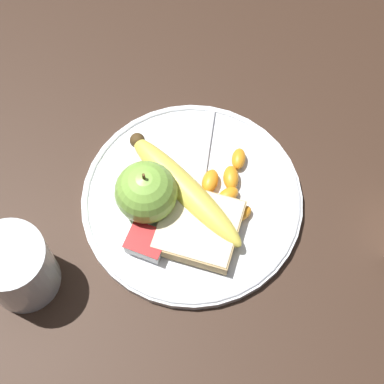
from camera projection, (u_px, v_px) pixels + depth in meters
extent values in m
plane|color=#332116|center=(192.00, 203.00, 0.81)|extent=(3.00, 3.00, 0.00)
cylinder|color=silver|center=(192.00, 201.00, 0.80)|extent=(0.28, 0.28, 0.01)
torus|color=silver|center=(192.00, 199.00, 0.80)|extent=(0.27, 0.27, 0.01)
cylinder|color=silver|center=(17.00, 267.00, 0.72)|extent=(0.08, 0.08, 0.09)
cylinder|color=orange|center=(19.00, 269.00, 0.73)|extent=(0.07, 0.07, 0.07)
sphere|color=#84BC47|center=(146.00, 192.00, 0.76)|extent=(0.08, 0.08, 0.08)
cylinder|color=brown|center=(144.00, 177.00, 0.72)|extent=(0.00, 0.00, 0.01)
ellipsoid|color=#E0CC4C|center=(186.00, 189.00, 0.78)|extent=(0.19, 0.12, 0.04)
sphere|color=#473319|center=(137.00, 140.00, 0.81)|extent=(0.02, 0.02, 0.02)
cube|color=tan|center=(198.00, 227.00, 0.77)|extent=(0.10, 0.10, 0.02)
cube|color=beige|center=(198.00, 227.00, 0.77)|extent=(0.10, 0.09, 0.02)
cube|color=#B2B2B7|center=(204.00, 158.00, 0.82)|extent=(0.04, 0.14, 0.00)
cube|color=#B2B2B7|center=(193.00, 229.00, 0.78)|extent=(0.04, 0.06, 0.00)
cube|color=white|center=(146.00, 243.00, 0.76)|extent=(0.04, 0.04, 0.02)
cube|color=#B21E1E|center=(146.00, 239.00, 0.75)|extent=(0.05, 0.04, 0.00)
ellipsoid|color=orange|center=(228.00, 196.00, 0.79)|extent=(0.03, 0.03, 0.02)
ellipsoid|color=orange|center=(231.00, 178.00, 0.80)|extent=(0.03, 0.04, 0.02)
ellipsoid|color=orange|center=(210.00, 181.00, 0.80)|extent=(0.02, 0.03, 0.02)
ellipsoid|color=orange|center=(239.00, 159.00, 0.81)|extent=(0.02, 0.03, 0.02)
ellipsoid|color=orange|center=(241.00, 215.00, 0.78)|extent=(0.03, 0.03, 0.02)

